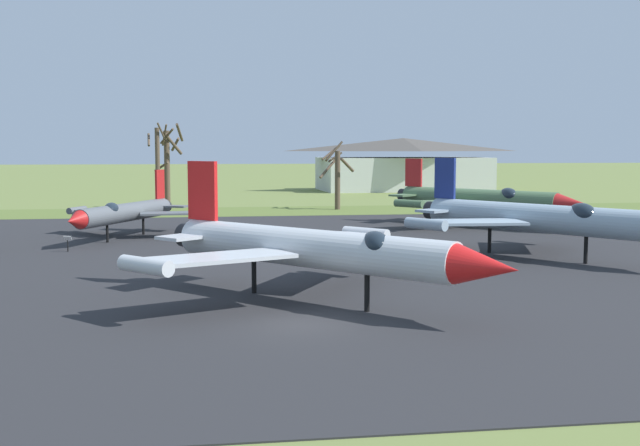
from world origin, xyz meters
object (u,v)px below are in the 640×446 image
(jet_fighter_rear_left, at_px, (125,212))
(jet_fighter_rear_right, at_px, (314,248))
(jet_fighter_rear_center, at_px, (540,218))
(info_placard_rear_left, at_px, (68,242))
(visitor_building, at_px, (403,165))
(jet_fighter_front_right, at_px, (481,199))

(jet_fighter_rear_left, distance_m, jet_fighter_rear_right, 27.62)
(jet_fighter_rear_center, distance_m, info_placard_rear_left, 29.60)
(jet_fighter_rear_center, height_order, jet_fighter_rear_left, jet_fighter_rear_center)
(jet_fighter_rear_center, bearing_deg, visitor_building, 81.59)
(jet_fighter_rear_left, relative_size, visitor_building, 0.48)
(jet_fighter_rear_left, relative_size, jet_fighter_rear_right, 0.88)
(jet_fighter_front_right, bearing_deg, visitor_building, 81.97)
(jet_fighter_front_right, height_order, visitor_building, visitor_building)
(visitor_building, bearing_deg, jet_fighter_front_right, -98.03)
(jet_fighter_front_right, xyz_separation_m, jet_fighter_rear_center, (-3.14, -18.62, 0.08))
(jet_fighter_rear_center, xyz_separation_m, visitor_building, (11.25, 76.09, 1.49))
(info_placard_rear_left, bearing_deg, visitor_building, 59.90)
(info_placard_rear_left, bearing_deg, jet_fighter_rear_left, 66.96)
(info_placard_rear_left, bearing_deg, jet_fighter_rear_center, -14.29)
(jet_fighter_front_right, xyz_separation_m, visitor_building, (8.11, 57.46, 1.57))
(jet_fighter_rear_center, bearing_deg, jet_fighter_rear_right, -143.39)
(jet_fighter_rear_center, relative_size, visitor_building, 0.58)
(jet_fighter_front_right, bearing_deg, info_placard_rear_left, -160.37)
(jet_fighter_rear_center, distance_m, jet_fighter_rear_left, 29.36)
(jet_fighter_front_right, bearing_deg, jet_fighter_rear_center, -99.56)
(jet_fighter_front_right, distance_m, jet_fighter_rear_center, 18.89)
(jet_fighter_rear_center, xyz_separation_m, jet_fighter_rear_left, (-25.68, 14.23, -0.51))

